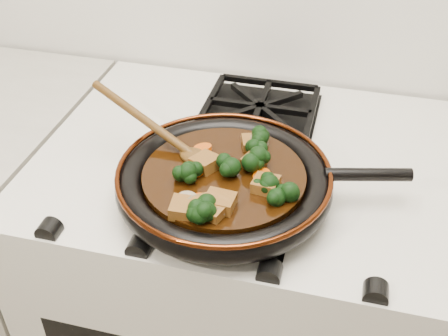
# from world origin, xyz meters

# --- Properties ---
(stove) EXTENTS (0.76, 0.60, 0.90)m
(stove) POSITION_xyz_m (0.00, 1.69, 0.45)
(stove) COLOR silver
(stove) RESTS_ON ground
(burner_grate_front) EXTENTS (0.23, 0.23, 0.03)m
(burner_grate_front) POSITION_xyz_m (0.00, 1.55, 0.91)
(burner_grate_front) COLOR black
(burner_grate_front) RESTS_ON stove
(burner_grate_back) EXTENTS (0.23, 0.23, 0.03)m
(burner_grate_back) POSITION_xyz_m (0.00, 1.83, 0.91)
(burner_grate_back) COLOR black
(burner_grate_back) RESTS_ON stove
(skillet) EXTENTS (0.47, 0.35, 0.05)m
(skillet) POSITION_xyz_m (-0.00, 1.55, 0.94)
(skillet) COLOR black
(skillet) RESTS_ON burner_grate_front
(braising_sauce) EXTENTS (0.27, 0.27, 0.02)m
(braising_sauce) POSITION_xyz_m (-0.00, 1.55, 0.95)
(braising_sauce) COLOR black
(braising_sauce) RESTS_ON skillet
(tofu_cube_0) EXTENTS (0.04, 0.04, 0.02)m
(tofu_cube_0) POSITION_xyz_m (0.07, 1.53, 0.97)
(tofu_cube_0) COLOR brown
(tofu_cube_0) RESTS_ON braising_sauce
(tofu_cube_1) EXTENTS (0.04, 0.04, 0.02)m
(tofu_cube_1) POSITION_xyz_m (0.04, 1.58, 0.97)
(tofu_cube_1) COLOR brown
(tofu_cube_1) RESTS_ON braising_sauce
(tofu_cube_2) EXTENTS (0.06, 0.06, 0.03)m
(tofu_cube_2) POSITION_xyz_m (-0.04, 1.56, 0.97)
(tofu_cube_2) COLOR brown
(tofu_cube_2) RESTS_ON braising_sauce
(tofu_cube_3) EXTENTS (0.05, 0.05, 0.02)m
(tofu_cube_3) POSITION_xyz_m (-0.01, 1.46, 0.97)
(tofu_cube_3) COLOR brown
(tofu_cube_3) RESTS_ON braising_sauce
(tofu_cube_4) EXTENTS (0.05, 0.05, 0.03)m
(tofu_cube_4) POSITION_xyz_m (0.00, 1.46, 0.97)
(tofu_cube_4) COLOR brown
(tofu_cube_4) RESTS_ON braising_sauce
(tofu_cube_5) EXTENTS (0.05, 0.04, 0.03)m
(tofu_cube_5) POSITION_xyz_m (0.01, 1.47, 0.97)
(tofu_cube_5) COLOR brown
(tofu_cube_5) RESTS_ON braising_sauce
(tofu_cube_6) EXTENTS (0.04, 0.04, 0.02)m
(tofu_cube_6) POSITION_xyz_m (0.02, 1.64, 0.97)
(tofu_cube_6) COLOR brown
(tofu_cube_6) RESTS_ON braising_sauce
(tofu_cube_7) EXTENTS (0.04, 0.04, 0.02)m
(tofu_cube_7) POSITION_xyz_m (-0.04, 1.45, 0.97)
(tofu_cube_7) COLOR brown
(tofu_cube_7) RESTS_ON braising_sauce
(broccoli_floret_0) EXTENTS (0.09, 0.08, 0.07)m
(broccoli_floret_0) POSITION_xyz_m (-0.01, 1.45, 0.97)
(broccoli_floret_0) COLOR black
(broccoli_floret_0) RESTS_ON braising_sauce
(broccoli_floret_1) EXTENTS (0.08, 0.08, 0.06)m
(broccoli_floret_1) POSITION_xyz_m (0.04, 1.57, 0.97)
(broccoli_floret_1) COLOR black
(broccoli_floret_1) RESTS_ON braising_sauce
(broccoli_floret_2) EXTENTS (0.08, 0.09, 0.06)m
(broccoli_floret_2) POSITION_xyz_m (0.03, 1.64, 0.97)
(broccoli_floret_2) COLOR black
(broccoli_floret_2) RESTS_ON braising_sauce
(broccoli_floret_3) EXTENTS (0.07, 0.07, 0.07)m
(broccoli_floret_3) POSITION_xyz_m (0.10, 1.51, 0.97)
(broccoli_floret_3) COLOR black
(broccoli_floret_3) RESTS_ON braising_sauce
(broccoli_floret_4) EXTENTS (0.09, 0.08, 0.05)m
(broccoli_floret_4) POSITION_xyz_m (0.06, 1.52, 0.97)
(broccoli_floret_4) COLOR black
(broccoli_floret_4) RESTS_ON braising_sauce
(broccoli_floret_5) EXTENTS (0.07, 0.06, 0.06)m
(broccoli_floret_5) POSITION_xyz_m (0.04, 1.62, 0.97)
(broccoli_floret_5) COLOR black
(broccoli_floret_5) RESTS_ON braising_sauce
(broccoli_floret_6) EXTENTS (0.07, 0.07, 0.06)m
(broccoli_floret_6) POSITION_xyz_m (-0.06, 1.53, 0.97)
(broccoli_floret_6) COLOR black
(broccoli_floret_6) RESTS_ON braising_sauce
(broccoli_floret_7) EXTENTS (0.09, 0.09, 0.07)m
(broccoli_floret_7) POSITION_xyz_m (-0.06, 1.53, 0.97)
(broccoli_floret_7) COLOR black
(broccoli_floret_7) RESTS_ON braising_sauce
(broccoli_floret_8) EXTENTS (0.07, 0.07, 0.06)m
(broccoli_floret_8) POSITION_xyz_m (-0.00, 1.55, 0.97)
(broccoli_floret_8) COLOR black
(broccoli_floret_8) RESTS_ON braising_sauce
(carrot_coin_0) EXTENTS (0.03, 0.03, 0.02)m
(carrot_coin_0) POSITION_xyz_m (-0.02, 1.48, 0.96)
(carrot_coin_0) COLOR #CC4805
(carrot_coin_0) RESTS_ON braising_sauce
(carrot_coin_1) EXTENTS (0.03, 0.03, 0.02)m
(carrot_coin_1) POSITION_xyz_m (0.06, 1.56, 0.96)
(carrot_coin_1) COLOR #CC4805
(carrot_coin_1) RESTS_ON braising_sauce
(carrot_coin_2) EXTENTS (0.03, 0.03, 0.02)m
(carrot_coin_2) POSITION_xyz_m (-0.05, 1.54, 0.96)
(carrot_coin_2) COLOR #CC4805
(carrot_coin_2) RESTS_ON braising_sauce
(carrot_coin_3) EXTENTS (0.03, 0.03, 0.02)m
(carrot_coin_3) POSITION_xyz_m (-0.05, 1.61, 0.96)
(carrot_coin_3) COLOR #CC4805
(carrot_coin_3) RESTS_ON braising_sauce
(mushroom_slice_0) EXTENTS (0.04, 0.04, 0.03)m
(mushroom_slice_0) POSITION_xyz_m (0.01, 1.46, 0.97)
(mushroom_slice_0) COLOR olive
(mushroom_slice_0) RESTS_ON braising_sauce
(mushroom_slice_1) EXTENTS (0.04, 0.04, 0.03)m
(mushroom_slice_1) POSITION_xyz_m (0.03, 1.64, 0.97)
(mushroom_slice_1) COLOR olive
(mushroom_slice_1) RESTS_ON braising_sauce
(mushroom_slice_2) EXTENTS (0.05, 0.05, 0.03)m
(mushroom_slice_2) POSITION_xyz_m (-0.02, 1.46, 0.97)
(mushroom_slice_2) COLOR olive
(mushroom_slice_2) RESTS_ON braising_sauce
(mushroom_slice_3) EXTENTS (0.05, 0.05, 0.02)m
(mushroom_slice_3) POSITION_xyz_m (-0.04, 1.46, 0.97)
(mushroom_slice_3) COLOR olive
(mushroom_slice_3) RESTS_ON braising_sauce
(wooden_spoon) EXTENTS (0.15, 0.08, 0.23)m
(wooden_spoon) POSITION_xyz_m (-0.12, 1.60, 0.98)
(wooden_spoon) COLOR #4E3110
(wooden_spoon) RESTS_ON braising_sauce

